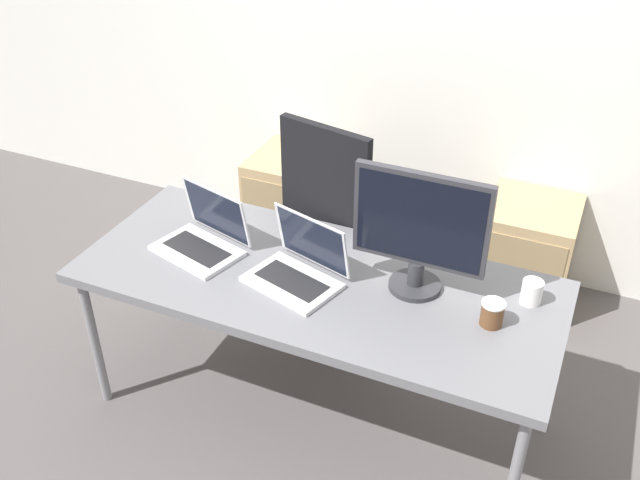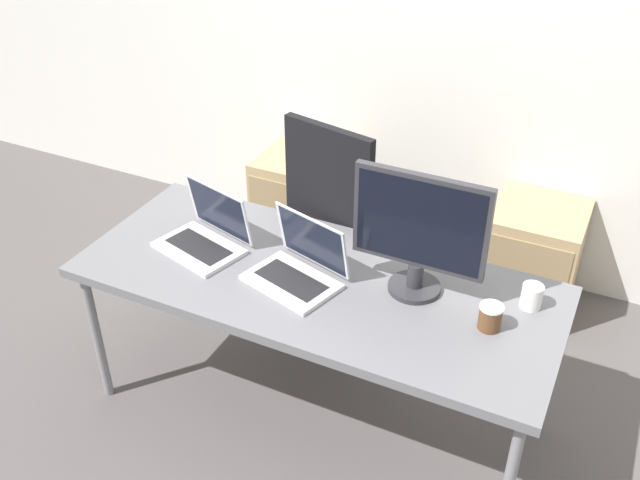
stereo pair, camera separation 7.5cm
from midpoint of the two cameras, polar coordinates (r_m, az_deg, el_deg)
name	(u,v)px [view 2 (the right image)]	position (r m, az deg, el deg)	size (l,w,h in m)	color
ground_plane	(316,407)	(3.19, 0.38, -13.24)	(14.00, 14.00, 0.00)	#514C4C
wall_back	(443,24)	(3.66, 10.40, 16.66)	(10.00, 0.05, 2.60)	silver
desk	(316,287)	(2.75, 0.43, -3.78)	(1.86, 0.77, 0.70)	slate
office_chair	(352,246)	(3.39, 3.20, -0.52)	(0.57, 0.61, 1.12)	#232326
cabinet_left	(301,201)	(4.06, -1.00, 3.16)	(0.44, 0.45, 0.55)	tan
cabinet_right	(532,258)	(3.75, 17.17, -1.38)	(0.44, 0.45, 0.55)	tan
water_bottle	(300,139)	(3.88, -1.04, 8.07)	(0.06, 0.06, 0.23)	silver
laptop_left	(206,235)	(2.91, -8.41, 0.38)	(0.39, 0.35, 0.24)	silver
laptop_right	(298,268)	(2.69, -0.95, -2.24)	(0.39, 0.35, 0.24)	silver
monitor	(419,232)	(2.55, 8.77, 0.63)	(0.50, 0.20, 0.48)	#2D2D33
coffee_cup_white	(532,296)	(2.68, 17.34, -4.34)	(0.08, 0.08, 0.09)	white
coffee_cup_brown	(490,317)	(2.54, 14.30, -5.98)	(0.08, 0.08, 0.09)	brown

